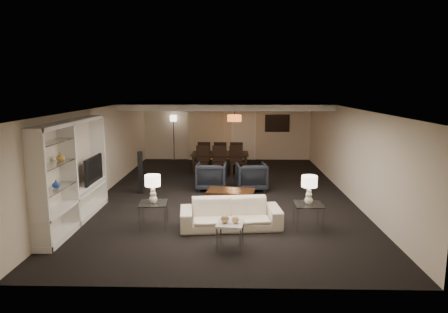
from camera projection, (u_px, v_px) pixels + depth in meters
name	position (u px, v px, depth m)	size (l,w,h in m)	color
floor	(224.00, 194.00, 11.61)	(11.00, 11.00, 0.00)	black
ceiling	(224.00, 107.00, 11.17)	(7.00, 11.00, 0.02)	silver
wall_back	(227.00, 130.00, 16.80)	(7.00, 0.02, 2.50)	beige
wall_front	(215.00, 211.00, 5.98)	(7.00, 0.02, 2.50)	beige
wall_left	(103.00, 151.00, 11.47)	(0.02, 11.00, 2.50)	beige
wall_right	(347.00, 152.00, 11.31)	(0.02, 11.00, 2.50)	beige
ceiling_soffit	(226.00, 105.00, 14.63)	(7.00, 4.00, 0.20)	silver
curtains	(206.00, 132.00, 16.76)	(1.50, 0.12, 2.40)	beige
door	(244.00, 135.00, 16.79)	(0.90, 0.05, 2.10)	silver
painting	(277.00, 123.00, 16.66)	(0.95, 0.04, 0.65)	#142D38
media_unit	(74.00, 173.00, 8.92)	(0.38, 3.40, 2.35)	white
pendant_light	(234.00, 118.00, 14.71)	(0.52, 0.52, 0.24)	#D8591E
sofa	(231.00, 214.00, 8.77)	(2.19, 0.86, 0.64)	beige
coffee_table	(231.00, 198.00, 10.36)	(1.20, 0.70, 0.43)	#311B0D
armchair_left	(211.00, 176.00, 12.02)	(0.87, 0.90, 0.82)	black
armchair_right	(251.00, 176.00, 11.99)	(0.87, 0.90, 0.82)	black
side_table_left	(154.00, 215.00, 8.81)	(0.60, 0.60, 0.56)	silver
side_table_right	(308.00, 216.00, 8.74)	(0.60, 0.60, 0.56)	silver
table_lamp_left	(153.00, 189.00, 8.71)	(0.34, 0.34, 0.62)	white
table_lamp_right	(309.00, 190.00, 8.63)	(0.34, 0.34, 0.62)	#EDE4C8
marble_table	(230.00, 235.00, 7.70)	(0.50, 0.50, 0.50)	white
gold_gourd_a	(225.00, 219.00, 7.64)	(0.16, 0.16, 0.16)	tan
gold_gourd_b	(235.00, 219.00, 7.64)	(0.14, 0.14, 0.14)	#F1C77F
television	(89.00, 169.00, 9.79)	(0.15, 1.12, 0.64)	black
vase_blue	(56.00, 184.00, 8.04)	(0.16, 0.16, 0.17)	#2952B4
vase_amber	(61.00, 157.00, 8.24)	(0.17, 0.17, 0.18)	#BF8F3F
floor_speaker	(141.00, 172.00, 11.58)	(0.13, 0.13, 1.23)	black
dining_table	(220.00, 163.00, 14.32)	(2.02, 1.13, 0.71)	black
chair_nl	(202.00, 162.00, 13.67)	(0.49, 0.49, 1.06)	black
chair_nm	(219.00, 162.00, 13.65)	(0.49, 0.49, 1.06)	black
chair_nr	(237.00, 162.00, 13.64)	(0.49, 0.49, 1.06)	black
chair_fl	(205.00, 155.00, 14.95)	(0.49, 0.49, 1.06)	black
chair_fm	(221.00, 155.00, 14.93)	(0.49, 0.49, 1.06)	black
chair_fr	(237.00, 155.00, 14.92)	(0.49, 0.49, 1.06)	black
floor_lamp	(174.00, 138.00, 16.61)	(0.27, 0.27, 1.90)	black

